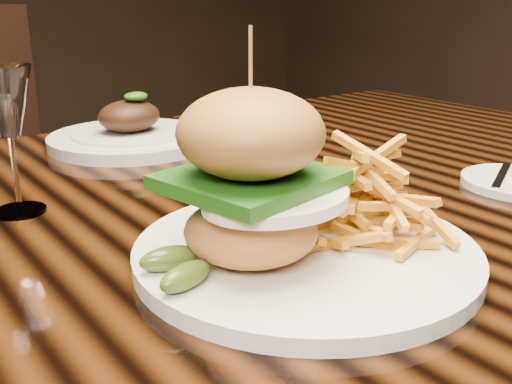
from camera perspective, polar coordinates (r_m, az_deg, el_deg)
dining_table at (r=0.72m, az=-6.66°, el=-6.75°), size 1.60×0.90×0.75m
burger_plate at (r=0.52m, az=4.55°, el=-1.06°), size 0.31×0.31×0.21m
ramekin at (r=0.75m, az=-0.36°, el=1.89°), size 0.08×0.08×0.03m
wine_glass at (r=0.68m, az=-22.66°, el=7.46°), size 0.06×0.06×0.16m
far_dish at (r=0.96m, az=-11.87°, el=5.34°), size 0.25×0.25×0.08m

